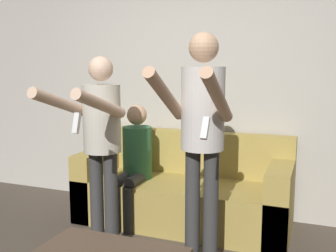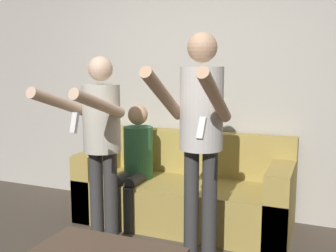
% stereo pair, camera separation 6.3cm
% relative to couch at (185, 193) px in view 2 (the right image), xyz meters
% --- Properties ---
extents(wall_back, '(6.40, 0.06, 2.70)m').
position_rel_couch_xyz_m(wall_back, '(-0.02, 0.42, 1.06)').
color(wall_back, '#B7B2A8').
rests_on(wall_back, ground_plane).
extents(couch, '(1.99, 0.78, 0.85)m').
position_rel_couch_xyz_m(couch, '(0.00, 0.00, 0.00)').
color(couch, '#AD9347').
rests_on(couch, ground_plane).
extents(person_standing_left, '(0.41, 0.77, 1.57)m').
position_rel_couch_xyz_m(person_standing_left, '(-0.41, -0.82, 0.68)').
color(person_standing_left, '#383838').
rests_on(person_standing_left, ground_plane).
extents(person_standing_right, '(0.43, 0.74, 1.72)m').
position_rel_couch_xyz_m(person_standing_right, '(0.41, -0.82, 0.78)').
color(person_standing_right, '#383838').
rests_on(person_standing_right, ground_plane).
extents(person_seated, '(0.28, 0.51, 1.13)m').
position_rel_couch_xyz_m(person_seated, '(-0.44, -0.16, 0.32)').
color(person_seated, '#383838').
rests_on(person_seated, ground_plane).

